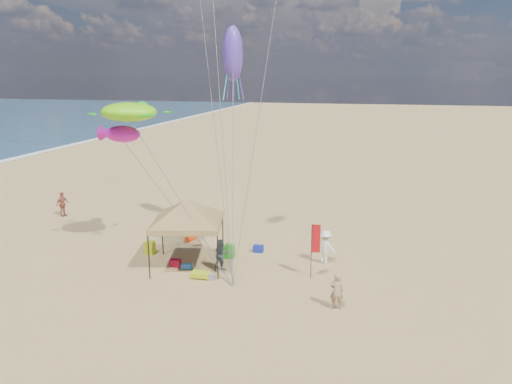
% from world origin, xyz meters
% --- Properties ---
extents(ground, '(280.00, 280.00, 0.00)m').
position_xyz_m(ground, '(0.00, 0.00, 0.00)').
color(ground, tan).
rests_on(ground, ground).
extents(canopy_tent, '(6.50, 6.50, 4.12)m').
position_xyz_m(canopy_tent, '(-3.44, 2.43, 3.43)').
color(canopy_tent, black).
rests_on(canopy_tent, ground).
extents(feather_flag, '(0.42, 0.10, 2.80)m').
position_xyz_m(feather_flag, '(3.04, 2.37, 1.88)').
color(feather_flag, black).
rests_on(feather_flag, ground).
extents(cooler_red, '(0.54, 0.38, 0.38)m').
position_xyz_m(cooler_red, '(-4.09, 2.19, 0.19)').
color(cooler_red, '#AE0D2B').
rests_on(cooler_red, ground).
extents(cooler_blue, '(0.54, 0.38, 0.38)m').
position_xyz_m(cooler_blue, '(-0.42, 5.24, 0.19)').
color(cooler_blue, navy).
rests_on(cooler_blue, ground).
extents(bag_navy, '(0.69, 0.54, 0.36)m').
position_xyz_m(bag_navy, '(-3.33, 1.90, 0.18)').
color(bag_navy, '#0E243F').
rests_on(bag_navy, ground).
extents(bag_orange, '(0.54, 0.69, 0.36)m').
position_xyz_m(bag_orange, '(-4.74, 6.04, 0.18)').
color(bag_orange, '#FF420E').
rests_on(bag_orange, ground).
extents(chair_green, '(0.50, 0.50, 0.70)m').
position_xyz_m(chair_green, '(-1.75, 4.05, 0.35)').
color(chair_green, '#26941A').
rests_on(chair_green, ground).
extents(chair_yellow, '(0.50, 0.50, 0.70)m').
position_xyz_m(chair_yellow, '(-6.17, 3.57, 0.35)').
color(chair_yellow, '#C6D617').
rests_on(chair_yellow, ground).
extents(crate_grey, '(0.34, 0.30, 0.28)m').
position_xyz_m(crate_grey, '(-1.77, 1.04, 0.14)').
color(crate_grey, gray).
rests_on(crate_grey, ground).
extents(beach_cart, '(0.90, 0.50, 0.24)m').
position_xyz_m(beach_cart, '(-2.30, 1.08, 0.20)').
color(beach_cart, '#AEC816').
rests_on(beach_cart, ground).
extents(person_near_a, '(0.65, 0.50, 1.60)m').
position_xyz_m(person_near_a, '(4.35, -0.53, 0.80)').
color(person_near_a, tan).
rests_on(person_near_a, ground).
extents(person_near_b, '(1.01, 1.00, 1.65)m').
position_xyz_m(person_near_b, '(-1.59, 2.23, 0.82)').
color(person_near_b, '#37424B').
rests_on(person_near_b, ground).
extents(person_near_c, '(1.32, 1.01, 1.80)m').
position_xyz_m(person_near_c, '(3.36, 4.43, 0.90)').
color(person_near_c, white).
rests_on(person_near_c, ground).
extents(person_far_a, '(0.62, 1.08, 1.74)m').
position_xyz_m(person_far_a, '(-15.25, 8.83, 0.87)').
color(person_far_a, '#A2543E').
rests_on(person_far_a, ground).
extents(turtle_kite, '(3.46, 3.05, 0.98)m').
position_xyz_m(turtle_kite, '(-6.65, 3.04, 7.78)').
color(turtle_kite, '#6DE50E').
rests_on(turtle_kite, ground).
extents(fish_kite, '(2.20, 1.50, 0.89)m').
position_xyz_m(fish_kite, '(-7.44, 3.67, 6.56)').
color(fish_kite, '#E518C6').
rests_on(fish_kite, ground).
extents(squid_kite, '(1.15, 1.15, 2.96)m').
position_xyz_m(squid_kite, '(-2.27, 6.92, 10.74)').
color(squid_kite, '#5436AE').
rests_on(squid_kite, ground).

